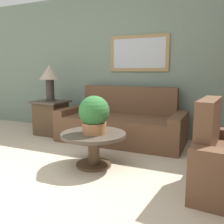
% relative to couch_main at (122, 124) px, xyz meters
% --- Properties ---
extents(ground_plane, '(20.00, 20.00, 0.00)m').
position_rel_couch_main_xyz_m(ground_plane, '(-0.20, -2.13, -0.28)').
color(ground_plane, '#BCAD93').
extents(wall_back, '(7.35, 0.09, 2.60)m').
position_rel_couch_main_xyz_m(wall_back, '(-0.20, 0.56, 1.02)').
color(wall_back, slate).
rests_on(wall_back, ground_plane).
extents(couch_main, '(2.08, 0.93, 0.91)m').
position_rel_couch_main_xyz_m(couch_main, '(0.00, 0.00, 0.00)').
color(couch_main, brown).
rests_on(couch_main, ground_plane).
extents(coffee_table, '(0.81, 0.81, 0.42)m').
position_rel_couch_main_xyz_m(coffee_table, '(0.10, -1.20, 0.02)').
color(coffee_table, '#4C3823').
rests_on(coffee_table, ground_plane).
extents(side_table, '(0.57, 0.57, 0.63)m').
position_rel_couch_main_xyz_m(side_table, '(-1.40, -0.09, 0.04)').
color(side_table, '#4C3823').
rests_on(side_table, ground_plane).
extents(table_lamp, '(0.38, 0.38, 0.66)m').
position_rel_couch_main_xyz_m(table_lamp, '(-1.40, -0.09, 0.81)').
color(table_lamp, '#2D2823').
rests_on(table_lamp, side_table).
extents(potted_plant_on_table, '(0.37, 0.37, 0.46)m').
position_rel_couch_main_xyz_m(potted_plant_on_table, '(0.12, -1.22, 0.38)').
color(potted_plant_on_table, '#9E6B42').
rests_on(potted_plant_on_table, coffee_table).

